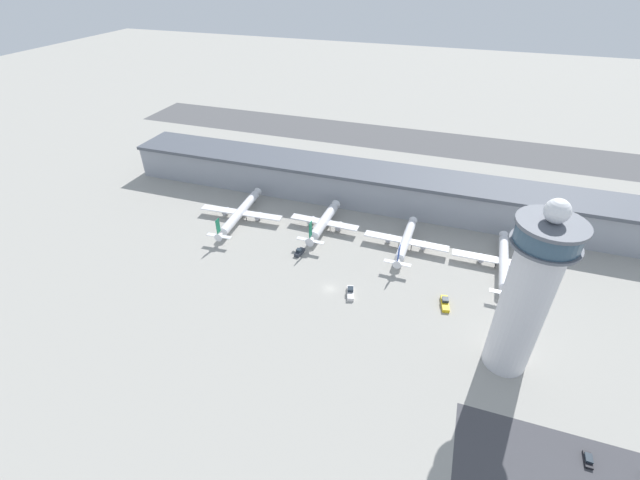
# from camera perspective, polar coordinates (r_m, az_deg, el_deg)

# --- Properties ---
(ground_plane) EXTENTS (1000.00, 1000.00, 0.00)m
(ground_plane) POSITION_cam_1_polar(r_m,az_deg,el_deg) (162.32, 1.29, -6.50)
(ground_plane) COLOR #9E9B93
(terminal_building) EXTENTS (255.67, 25.00, 17.72)m
(terminal_building) POSITION_cam_1_polar(r_m,az_deg,el_deg) (214.15, 7.06, 7.10)
(terminal_building) COLOR #9399A3
(terminal_building) RESTS_ON ground
(runway_strip) EXTENTS (383.51, 44.00, 0.01)m
(runway_strip) POSITION_cam_1_polar(r_m,az_deg,el_deg) (300.32, 10.92, 13.05)
(runway_strip) COLOR #515154
(runway_strip) RESTS_ON ground
(control_tower) EXTENTS (17.46, 17.46, 57.28)m
(control_tower) POSITION_cam_1_polar(r_m,az_deg,el_deg) (131.03, 25.93, -6.41)
(control_tower) COLOR silver
(control_tower) RESTS_ON ground
(airplane_gate_alpha) EXTENTS (40.08, 44.23, 12.47)m
(airplane_gate_alpha) POSITION_cam_1_polar(r_m,az_deg,el_deg) (203.65, -10.61, 3.63)
(airplane_gate_alpha) COLOR white
(airplane_gate_alpha) RESTS_ON ground
(airplane_gate_bravo) EXTENTS (31.78, 35.01, 13.47)m
(airplane_gate_bravo) POSITION_cam_1_polar(r_m,az_deg,el_deg) (192.67, 0.51, 2.43)
(airplane_gate_bravo) COLOR white
(airplane_gate_bravo) RESTS_ON ground
(airplane_gate_charlie) EXTENTS (35.78, 35.58, 12.33)m
(airplane_gate_charlie) POSITION_cam_1_polar(r_m,az_deg,el_deg) (183.67, 11.36, -0.11)
(airplane_gate_charlie) COLOR white
(airplane_gate_charlie) RESTS_ON ground
(airplane_gate_delta) EXTENTS (39.55, 41.80, 11.70)m
(airplane_gate_delta) POSITION_cam_1_polar(r_m,az_deg,el_deg) (183.86, 23.30, -2.68)
(airplane_gate_delta) COLOR white
(airplane_gate_delta) RESTS_ON ground
(service_truck_catering) EXTENTS (3.91, 8.31, 2.52)m
(service_truck_catering) POSITION_cam_1_polar(r_m,az_deg,el_deg) (161.39, 16.32, -8.09)
(service_truck_catering) COLOR black
(service_truck_catering) RESTS_ON ground
(service_truck_fuel) EXTENTS (4.33, 7.83, 2.65)m
(service_truck_fuel) POSITION_cam_1_polar(r_m,az_deg,el_deg) (159.58, 4.08, -7.01)
(service_truck_fuel) COLOR black
(service_truck_fuel) RESTS_ON ground
(service_truck_baggage) EXTENTS (3.12, 5.91, 2.78)m
(service_truck_baggage) POSITION_cam_1_polar(r_m,az_deg,el_deg) (179.22, -2.75, -1.63)
(service_truck_baggage) COLOR black
(service_truck_baggage) RESTS_ON ground
(car_maroon_suv) EXTENTS (1.93, 4.56, 1.50)m
(car_maroon_suv) POSITION_cam_1_polar(r_m,az_deg,el_deg) (137.52, 32.14, -23.54)
(car_maroon_suv) COLOR black
(car_maroon_suv) RESTS_ON ground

